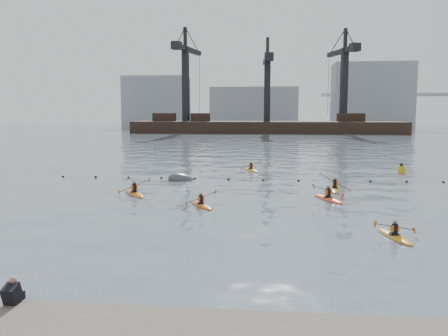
{
  "coord_description": "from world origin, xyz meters",
  "views": [
    {
      "loc": [
        1.84,
        -18.01,
        5.96
      ],
      "look_at": [
        -0.88,
        7.94,
        2.8
      ],
      "focal_mm": 38.0,
      "sensor_mm": 36.0,
      "label": 1
    }
  ],
  "objects": [
    {
      "name": "kayaker_5",
      "position": [
        -0.38,
        29.15,
        0.1
      ],
      "size": [
        2.04,
        3.19,
        1.14
      ],
      "rotation": [
        0.0,
        0.0,
        0.46
      ],
      "color": "orange",
      "rests_on": "ground"
    },
    {
      "name": "skyline",
      "position": [
        2.23,
        150.27,
        9.25
      ],
      "size": [
        141.0,
        28.0,
        22.0
      ],
      "color": "gray",
      "rests_on": "ground"
    },
    {
      "name": "barge_pier",
      "position": [
        -0.22,
        110.0,
        1.89
      ],
      "size": [
        72.0,
        19.3,
        29.5
      ],
      "color": "black",
      "rests_on": "ground"
    },
    {
      "name": "kayaker_1",
      "position": [
        7.58,
        4.51,
        0.09
      ],
      "size": [
        2.04,
        3.13,
        0.99
      ],
      "rotation": [
        0.0,
        0.0,
        0.24
      ],
      "color": "#BF8216",
      "rests_on": "ground"
    },
    {
      "name": "ground",
      "position": [
        0.0,
        0.0,
        0.0
      ],
      "size": [
        400.0,
        400.0,
        0.0
      ],
      "primitive_type": "plane",
      "color": "#384852",
      "rests_on": "ground"
    },
    {
      "name": "nav_buoy",
      "position": [
        14.0,
        28.29,
        0.37
      ],
      "size": [
        0.67,
        0.67,
        1.23
      ],
      "color": "gold",
      "rests_on": "ground"
    },
    {
      "name": "kayaker_2",
      "position": [
        -8.03,
        14.57,
        0.11
      ],
      "size": [
        2.61,
        3.34,
        1.27
      ],
      "rotation": [
        0.0,
        0.0,
        0.6
      ],
      "color": "#C56412",
      "rests_on": "ground"
    },
    {
      "name": "kayaker_4",
      "position": [
        5.55,
        13.94,
        0.11
      ],
      "size": [
        2.3,
        3.53,
        1.32
      ],
      "rotation": [
        0.0,
        0.0,
        3.55
      ],
      "color": "#E94E16",
      "rests_on": "ground"
    },
    {
      "name": "float_line",
      "position": [
        -0.5,
        22.53,
        0.03
      ],
      "size": [
        33.24,
        0.73,
        0.24
      ],
      "color": "black",
      "rests_on": "ground"
    },
    {
      "name": "mooring_buoy",
      "position": [
        -6.06,
        21.84,
        0.0
      ],
      "size": [
        2.78,
        2.02,
        1.6
      ],
      "primitive_type": "ellipsoid",
      "rotation": [
        0.0,
        0.21,
        0.29
      ],
      "color": "#37393B",
      "rests_on": "ground"
    },
    {
      "name": "kayaker_0",
      "position": [
        -2.65,
        10.97,
        0.1
      ],
      "size": [
        2.15,
        3.0,
        1.11
      ],
      "rotation": [
        0.0,
        0.0,
        0.54
      ],
      "color": "#C75512",
      "rests_on": "ground"
    },
    {
      "name": "kayaker_3",
      "position": [
        6.49,
        17.91,
        0.11
      ],
      "size": [
        2.5,
        3.63,
        1.47
      ],
      "rotation": [
        0.0,
        0.0,
        -0.13
      ],
      "color": "gold",
      "rests_on": "ground"
    }
  ]
}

